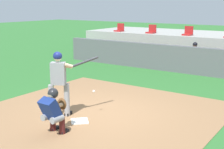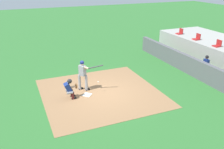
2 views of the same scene
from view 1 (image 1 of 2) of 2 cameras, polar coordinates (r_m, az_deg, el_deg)
name	(u,v)px [view 1 (image 1 of 2)]	position (r m, az deg, el deg)	size (l,w,h in m)	color
ground_plane	(98,113)	(9.00, -2.55, -7.03)	(80.00, 80.00, 0.00)	#2D6B2D
dirt_infield	(98,113)	(9.00, -2.55, -6.99)	(6.40, 6.40, 0.01)	#936B47
home_plate	(80,121)	(8.41, -5.87, -8.35)	(0.44, 0.44, 0.02)	white
batter_at_plate	(60,80)	(8.57, -9.44, -0.98)	(0.80, 1.31, 1.80)	#99999E
catcher_crouched	(54,109)	(7.58, -10.47, -6.18)	(0.49, 1.99, 1.13)	gray
dugout_wall	(186,60)	(14.42, 13.21, 2.59)	(13.00, 0.30, 1.20)	#59595E
dugout_bench	(194,65)	(15.40, 14.51, 1.73)	(11.80, 0.44, 0.45)	olive
dugout_player_0	(193,56)	(15.18, 14.49, 3.30)	(0.49, 0.70, 1.30)	#939399
stands_platform	(216,47)	(18.53, 18.26, 4.77)	(15.00, 4.40, 1.40)	#9E9E99
stadium_seat_0	(120,29)	(19.33, 1.39, 8.18)	(0.46, 0.46, 0.48)	#A51E1E
stadium_seat_1	(152,31)	(18.24, 7.14, 7.83)	(0.46, 0.46, 0.48)	#A51E1E
stadium_seat_2	(188,33)	(17.35, 13.55, 7.34)	(0.46, 0.46, 0.48)	#A51E1E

